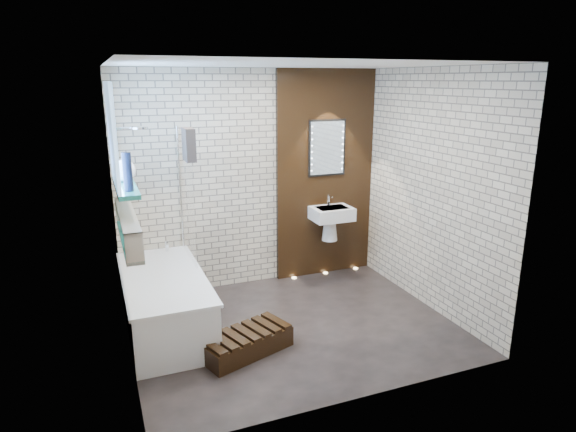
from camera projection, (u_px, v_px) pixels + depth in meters
name	position (u px, v px, depth m)	size (l,w,h in m)	color
ground	(293.00, 327.00, 5.14)	(3.20, 3.20, 0.00)	black
room_shell	(294.00, 205.00, 4.79)	(3.24, 3.20, 2.60)	#B2A48D
walnut_panel	(325.00, 175.00, 6.27)	(1.30, 0.06, 2.60)	black
clerestory_window	(115.00, 146.00, 4.39)	(0.18, 1.00, 0.94)	#7FADE0
display_niche	(128.00, 227.00, 4.41)	(0.14, 1.30, 0.26)	#227E76
bathtub	(165.00, 302.00, 5.03)	(0.79, 1.74, 0.70)	white
bath_screen	(187.00, 195.00, 5.28)	(0.01, 0.78, 1.40)	white
towel	(189.00, 145.00, 4.87)	(0.10, 0.25, 0.32)	#2A2522
shower_head	(139.00, 128.00, 4.99)	(0.18, 0.18, 0.02)	silver
washbasin	(331.00, 218.00, 6.23)	(0.50, 0.36, 0.58)	white
led_mirror	(327.00, 148.00, 6.14)	(0.50, 0.02, 0.70)	black
walnut_step	(246.00, 343.00, 4.63)	(0.85, 0.38, 0.19)	black
niche_bottles	(128.00, 231.00, 4.41)	(0.06, 0.63, 0.15)	maroon
sill_vases	(125.00, 171.00, 4.52)	(0.21, 0.58, 0.33)	#121A32
floor_uplights	(326.00, 273.00, 6.55)	(0.96, 0.06, 0.01)	#FFD899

